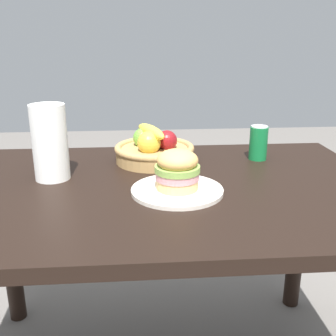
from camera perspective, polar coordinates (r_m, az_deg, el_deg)
dining_table at (r=1.29m, az=-0.77°, el=-6.55°), size 1.40×0.90×0.75m
plate at (r=1.18m, az=1.31°, el=-3.19°), size 0.27×0.27×0.01m
sandwich at (r=1.16m, az=1.33°, el=-0.21°), size 0.13×0.13×0.12m
soda_can at (r=1.52m, az=12.70°, el=3.51°), size 0.07×0.07×0.13m
fruit_basket at (r=1.46m, az=-2.01°, el=2.67°), size 0.29×0.29×0.13m
paper_towel_roll at (r=1.31m, az=-16.42°, el=3.49°), size 0.11×0.11×0.24m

